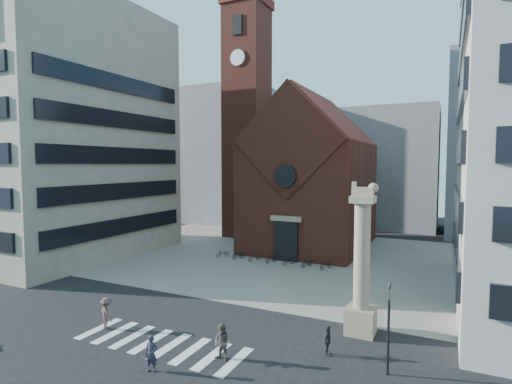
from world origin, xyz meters
TOP-DOWN VIEW (x-y plane):
  - ground at (0.00, 0.00)m, footprint 120.00×120.00m
  - piazza at (0.00, 19.00)m, footprint 46.00×30.00m
  - zebra_crossing at (0.55, -3.00)m, footprint 10.20×3.20m
  - church at (0.00, 25.04)m, footprint 12.00×16.65m
  - campanile at (-10.00, 28.00)m, footprint 5.50×5.50m
  - building_left at (-24.00, 10.00)m, footprint 18.00×20.00m
  - bg_block_left at (-20.00, 40.00)m, footprint 16.00×14.00m
  - bg_block_mid at (6.00, 45.00)m, footprint 14.00×12.00m
  - lion_column at (10.01, 3.00)m, footprint 1.63×1.60m
  - traffic_light at (12.00, -1.00)m, footprint 0.13×0.16m
  - pedestrian_0 at (2.03, -5.48)m, footprint 0.71×0.57m
  - pedestrian_1 at (4.49, -3.15)m, footprint 0.96×0.79m
  - pedestrian_2 at (9.00, -0.36)m, footprint 0.38×0.90m
  - pedestrian_3 at (-3.58, -2.80)m, footprint 1.37×1.11m
  - scooter_0 at (-6.50, 15.59)m, footprint 1.17×1.67m
  - scooter_1 at (-4.68, 15.59)m, footprint 1.04×1.58m
  - scooter_2 at (-2.86, 15.59)m, footprint 1.17×1.67m
  - scooter_3 at (-1.04, 15.59)m, footprint 1.04×1.58m
  - scooter_4 at (0.78, 15.59)m, footprint 1.17×1.67m
  - scooter_5 at (2.60, 15.59)m, footprint 1.04×1.58m
  - scooter_6 at (4.42, 15.59)m, footprint 1.17×1.67m

SIDE VIEW (x-z plane):
  - ground at x=0.00m, z-range 0.00..0.00m
  - zebra_crossing at x=0.55m, z-range 0.00..0.01m
  - piazza at x=0.00m, z-range 0.00..0.05m
  - scooter_0 at x=-6.50m, z-range 0.05..0.88m
  - scooter_2 at x=-2.86m, z-range 0.05..0.88m
  - scooter_4 at x=0.78m, z-range 0.05..0.88m
  - scooter_6 at x=4.42m, z-range 0.05..0.88m
  - scooter_1 at x=-4.68m, z-range 0.05..0.97m
  - scooter_3 at x=-1.04m, z-range 0.05..0.97m
  - scooter_5 at x=2.60m, z-range 0.05..0.97m
  - pedestrian_2 at x=9.00m, z-range 0.00..1.52m
  - pedestrian_0 at x=2.03m, z-range 0.00..1.70m
  - pedestrian_1 at x=4.49m, z-range 0.00..1.82m
  - pedestrian_3 at x=-3.58m, z-range 0.00..1.86m
  - traffic_light at x=12.00m, z-range 0.14..4.44m
  - lion_column at x=10.01m, z-range -0.88..7.79m
  - church at x=0.00m, z-range -1.02..16.98m
  - bg_block_mid at x=6.00m, z-range 0.00..18.00m
  - bg_block_left at x=-20.00m, z-range 0.00..22.00m
  - building_left at x=-24.00m, z-range 0.00..26.00m
  - campanile at x=-10.00m, z-range 0.14..31.34m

